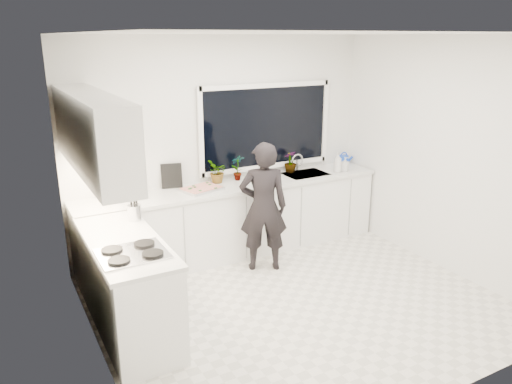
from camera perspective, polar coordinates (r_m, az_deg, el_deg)
floor at (r=5.39m, az=4.78°, el=-12.54°), size 4.00×3.50×0.02m
wall_back at (r=6.35m, az=-3.71°, el=5.29°), size 4.00×0.02×2.70m
wall_left at (r=4.14m, az=-18.65°, el=-2.24°), size 0.02×3.50×2.70m
wall_right at (r=6.19m, az=20.89°, el=3.85°), size 0.02×3.50×2.70m
ceiling at (r=4.68m, az=5.65°, el=17.73°), size 4.00×3.50×0.02m
window at (r=6.56m, az=1.18°, el=7.48°), size 1.80×0.02×1.00m
base_cabinets_back at (r=6.34m, az=-2.35°, el=-3.29°), size 3.92×0.58×0.88m
base_cabinets_left at (r=4.87m, az=-14.43°, el=-10.53°), size 0.58×1.60×0.88m
countertop_back at (r=6.19m, az=-2.36°, el=0.68°), size 3.94×0.62×0.04m
countertop_left at (r=4.68m, az=-14.85°, el=-5.53°), size 0.62×1.60×0.04m
upper_cabinets at (r=4.72m, az=-18.22°, el=6.45°), size 0.34×2.10×0.70m
sink at (r=6.72m, az=5.65°, el=1.69°), size 0.58×0.42×0.14m
faucet at (r=6.84m, az=4.74°, el=3.38°), size 0.03×0.03×0.22m
stovetop at (r=4.35m, az=-13.97°, el=-6.76°), size 0.56×0.48×0.03m
person at (r=5.81m, az=0.84°, el=-1.73°), size 0.67×0.57×1.55m
pizza_tray at (r=5.98m, az=-6.26°, el=0.33°), size 0.53×0.45×0.03m
pizza at (r=5.97m, az=-6.27°, el=0.49°), size 0.48×0.40×0.01m
watering_can at (r=7.26m, az=9.98°, el=3.63°), size 0.18×0.18×0.13m
paper_towel_roll at (r=5.78m, az=-15.85°, el=0.37°), size 0.15×0.15×0.26m
knife_block at (r=5.82m, az=-16.22°, el=0.23°), size 0.16×0.14×0.22m
utensil_crock at (r=5.10m, az=-13.72°, el=-2.30°), size 0.17×0.17×0.16m
picture_frame_large at (r=5.95m, az=-14.49°, el=1.05°), size 0.21×0.10×0.28m
picture_frame_small at (r=6.09m, az=-9.62°, el=1.84°), size 0.25×0.08×0.30m
herb_plants at (r=6.37m, az=-1.46°, el=2.75°), size 1.32×0.33×0.33m
soap_bottles at (r=6.82m, az=9.61°, el=3.28°), size 0.25×0.13×0.27m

